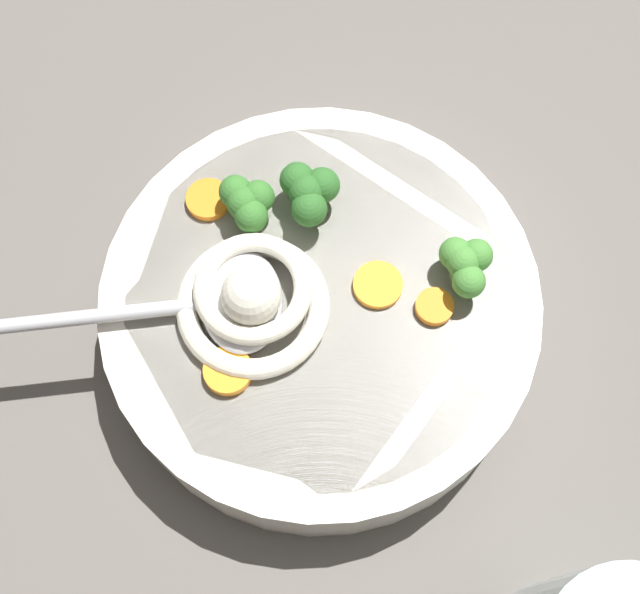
{
  "coord_description": "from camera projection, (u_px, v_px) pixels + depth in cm",
  "views": [
    {
      "loc": [
        -12.13,
        7.72,
        53.57
      ],
      "look_at": [
        2.75,
        -1.14,
        9.24
      ],
      "focal_mm": 49.97,
      "sensor_mm": 36.0,
      "label": 1
    }
  ],
  "objects": [
    {
      "name": "table_slab",
      "position": [
        327.0,
        387.0,
        0.53
      ],
      "size": [
        117.12,
        117.12,
        3.96
      ],
      "primitive_type": "cube",
      "color": "#5B5651",
      "rests_on": "ground"
    },
    {
      "name": "soup_bowl",
      "position": [
        320.0,
        313.0,
        0.5
      ],
      "size": [
        23.83,
        23.83,
        5.27
      ],
      "color": "silver",
      "rests_on": "table_slab"
    },
    {
      "name": "carrot_slice_center",
      "position": [
        434.0,
        307.0,
        0.47
      ],
      "size": [
        2.04,
        2.04,
        0.53
      ],
      "primitive_type": "cylinder",
      "color": "orange",
      "rests_on": "soup_bowl"
    },
    {
      "name": "noodle_pile",
      "position": [
        253.0,
        299.0,
        0.46
      ],
      "size": [
        8.94,
        8.76,
        3.59
      ],
      "color": "silver",
      "rests_on": "soup_bowl"
    },
    {
      "name": "broccoli_floret_right",
      "position": [
        245.0,
        203.0,
        0.48
      ],
      "size": [
        3.57,
        3.08,
        2.83
      ],
      "color": "#7A9E60",
      "rests_on": "soup_bowl"
    },
    {
      "name": "soup_spoon",
      "position": [
        215.0,
        303.0,
        0.47
      ],
      "size": [
        10.11,
        17.09,
        1.6
      ],
      "rotation": [
        0.0,
        0.0,
        1.15
      ],
      "color": "#B7B7BC",
      "rests_on": "soup_bowl"
    },
    {
      "name": "carrot_slice_extra_a",
      "position": [
        228.0,
        371.0,
        0.46
      ],
      "size": [
        2.54,
        2.54,
        0.67
      ],
      "primitive_type": "cylinder",
      "color": "orange",
      "rests_on": "soup_bowl"
    },
    {
      "name": "carrot_slice_beside_chili",
      "position": [
        378.0,
        285.0,
        0.48
      ],
      "size": [
        2.68,
        2.68,
        0.42
      ],
      "primitive_type": "cylinder",
      "color": "orange",
      "rests_on": "soup_bowl"
    },
    {
      "name": "broccoli_floret_far",
      "position": [
        467.0,
        265.0,
        0.46
      ],
      "size": [
        3.47,
        2.98,
        2.74
      ],
      "color": "#7A9E60",
      "rests_on": "soup_bowl"
    },
    {
      "name": "carrot_slice_rear",
      "position": [
        208.0,
        199.0,
        0.49
      ],
      "size": [
        2.46,
        2.46,
        0.5
      ],
      "primitive_type": "cylinder",
      "color": "orange",
      "rests_on": "soup_bowl"
    },
    {
      "name": "broccoli_floret_near_spoon",
      "position": [
        309.0,
        192.0,
        0.48
      ],
      "size": [
        3.82,
        3.29,
        3.02
      ],
      "color": "#7A9E60",
      "rests_on": "soup_bowl"
    }
  ]
}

